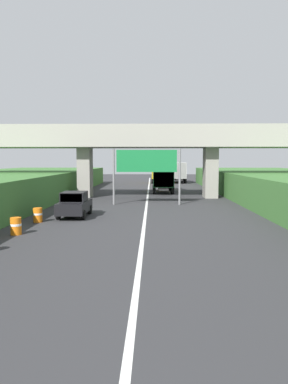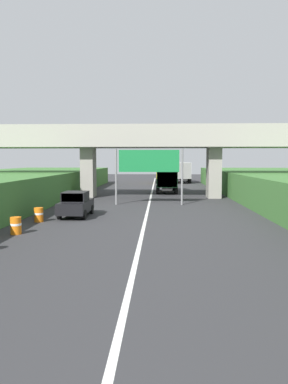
# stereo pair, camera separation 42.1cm
# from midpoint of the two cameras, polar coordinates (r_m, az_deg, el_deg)

# --- Properties ---
(lane_centre_stripe) EXTENTS (0.20, 99.20, 0.01)m
(lane_centre_stripe) POSITION_cam_midpoint_polar(r_m,az_deg,el_deg) (30.95, -0.02, -2.20)
(lane_centre_stripe) COLOR white
(lane_centre_stripe) RESTS_ON ground
(overpass_bridge) EXTENTS (40.00, 4.80, 7.34)m
(overpass_bridge) POSITION_cam_midpoint_polar(r_m,az_deg,el_deg) (38.14, 0.23, 7.39)
(overpass_bridge) COLOR #9E998E
(overpass_bridge) RESTS_ON ground
(overhead_highway_sign) EXTENTS (5.88, 0.18, 4.84)m
(overhead_highway_sign) POSITION_cam_midpoint_polar(r_m,az_deg,el_deg) (31.80, 0.03, 4.34)
(overhead_highway_sign) COLOR slate
(overhead_highway_sign) RESTS_ON ground
(truck_yellow) EXTENTS (2.44, 7.30, 3.44)m
(truck_yellow) POSITION_cam_midpoint_polar(r_m,az_deg,el_deg) (62.91, 2.07, 3.20)
(truck_yellow) COLOR black
(truck_yellow) RESTS_ON ground
(truck_green) EXTENTS (2.44, 7.30, 3.44)m
(truck_green) POSITION_cam_midpoint_polar(r_m,az_deg,el_deg) (43.89, 2.66, 2.43)
(truck_green) COLOR black
(truck_green) RESTS_ON ground
(truck_silver) EXTENTS (2.44, 7.30, 3.44)m
(truck_silver) POSITION_cam_midpoint_polar(r_m,az_deg,el_deg) (63.45, 5.10, 3.19)
(truck_silver) COLOR black
(truck_silver) RESTS_ON ground
(car_black) EXTENTS (1.86, 4.10, 1.72)m
(car_black) POSITION_cam_midpoint_polar(r_m,az_deg,el_deg) (25.61, -11.14, -1.87)
(car_black) COLOR black
(car_black) RESTS_ON ground
(construction_barrel_3) EXTENTS (0.57, 0.57, 0.90)m
(construction_barrel_3) POSITION_cam_midpoint_polar(r_m,az_deg,el_deg) (20.36, -19.75, -4.96)
(construction_barrel_3) COLOR orange
(construction_barrel_3) RESTS_ON ground
(construction_barrel_4) EXTENTS (0.57, 0.57, 0.90)m
(construction_barrel_4) POSITION_cam_midpoint_polar(r_m,az_deg,el_deg) (23.95, -16.59, -3.42)
(construction_barrel_4) COLOR orange
(construction_barrel_4) RESTS_ON ground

